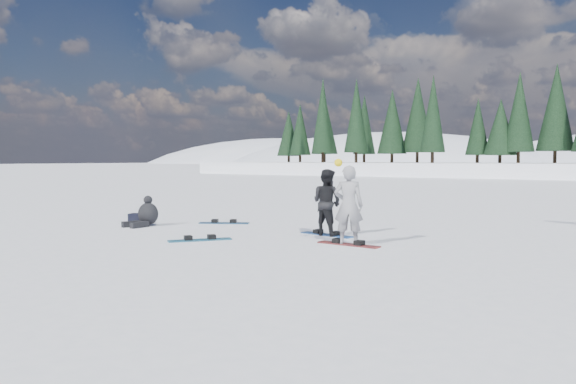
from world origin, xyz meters
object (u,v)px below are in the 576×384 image
at_px(gear_bag, 137,218).
at_px(snowboard_loose_c, 224,223).
at_px(snowboard_loose_a, 200,240).
at_px(seated_rider, 147,214).
at_px(snowboarder_man, 327,202).
at_px(snowboarder_woman, 348,205).

height_order(gear_bag, snowboard_loose_c, gear_bag).
relative_size(snowboard_loose_a, snowboard_loose_c, 1.00).
bearing_deg(seated_rider, snowboarder_man, 21.22).
relative_size(gear_bag, snowboard_loose_a, 0.30).
height_order(seated_rider, gear_bag, seated_rider).
bearing_deg(seated_rider, snowboard_loose_c, 57.72).
height_order(snowboarder_man, gear_bag, snowboarder_man).
relative_size(snowboarder_woman, seated_rider, 1.80).
xyz_separation_m(seated_rider, snowboard_loose_a, (3.30, -1.38, -0.32)).
distance_m(gear_bag, snowboard_loose_a, 4.33).
bearing_deg(snowboard_loose_c, gear_bag, -175.93).
bearing_deg(gear_bag, snowboarder_man, 7.69).
bearing_deg(gear_bag, snowboard_loose_c, 32.59).
distance_m(snowboarder_man, snowboard_loose_c, 4.00).
bearing_deg(snowboard_loose_a, seated_rider, 105.12).
xyz_separation_m(snowboarder_woman, gear_bag, (-7.28, 0.34, -0.76)).
height_order(gear_bag, snowboard_loose_a, gear_bag).
distance_m(gear_bag, snowboard_loose_c, 2.63).
relative_size(seated_rider, snowboard_loose_c, 0.72).
xyz_separation_m(snowboarder_woman, seated_rider, (-6.58, 0.08, -0.57)).
xyz_separation_m(snowboarder_woman, snowboarder_man, (-1.20, 1.16, -0.07)).
height_order(snowboarder_man, seated_rider, snowboarder_man).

